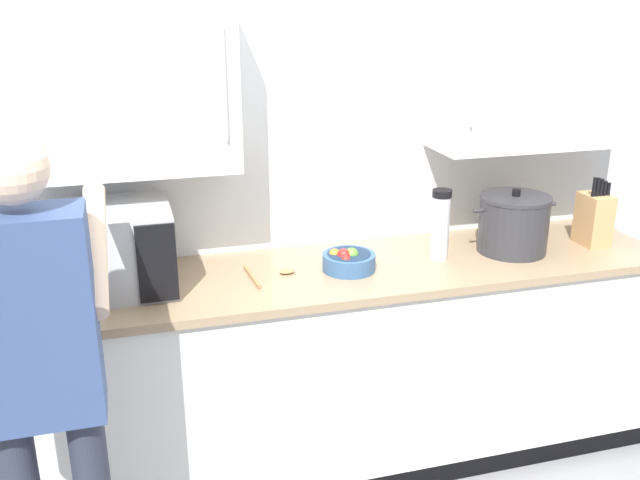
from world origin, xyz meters
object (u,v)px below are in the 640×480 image
at_px(fruit_bowl, 348,260).
at_px(knife_block, 594,219).
at_px(wooden_spoon, 270,274).
at_px(stock_pot, 513,224).
at_px(thermos_flask, 440,224).
at_px(person_figure, 39,367).
at_px(microwave_oven, 98,251).

xyz_separation_m(fruit_bowl, knife_block, (1.16, 0.00, 0.08)).
bearing_deg(wooden_spoon, fruit_bowl, -4.47).
distance_m(wooden_spoon, stock_pot, 1.10).
bearing_deg(fruit_bowl, thermos_flask, 3.65).
xyz_separation_m(fruit_bowl, stock_pot, (0.76, 0.02, 0.08)).
bearing_deg(wooden_spoon, person_figure, -140.28).
bearing_deg(thermos_flask, stock_pot, -1.76).
height_order(fruit_bowl, wooden_spoon, fruit_bowl).
relative_size(thermos_flask, knife_block, 0.95).
xyz_separation_m(knife_block, person_figure, (-2.30, -0.65, -0.04)).
distance_m(thermos_flask, fruit_bowl, 0.43).
bearing_deg(wooden_spoon, knife_block, -0.97).
bearing_deg(fruit_bowl, knife_block, 0.01).
height_order(fruit_bowl, knife_block, knife_block).
bearing_deg(person_figure, thermos_flask, 23.45).
relative_size(thermos_flask, person_figure, 0.18).
xyz_separation_m(thermos_flask, fruit_bowl, (-0.42, -0.03, -0.11)).
distance_m(knife_block, person_figure, 2.39).
xyz_separation_m(microwave_oven, thermos_flask, (1.39, -0.04, -0.01)).
bearing_deg(stock_pot, person_figure, -160.75).
bearing_deg(person_figure, stock_pot, 19.25).
height_order(microwave_oven, fruit_bowl, microwave_oven).
height_order(wooden_spoon, stock_pot, stock_pot).
relative_size(thermos_flask, stock_pot, 0.76).
xyz_separation_m(microwave_oven, knife_block, (2.14, -0.06, -0.04)).
relative_size(fruit_bowl, knife_block, 0.69).
xyz_separation_m(fruit_bowl, wooden_spoon, (-0.33, 0.03, -0.03)).
relative_size(fruit_bowl, stock_pot, 0.55).
relative_size(microwave_oven, stock_pot, 1.92).
bearing_deg(knife_block, stock_pot, 177.74).
bearing_deg(wooden_spoon, thermos_flask, 0.08).
bearing_deg(person_figure, wooden_spoon, 39.72).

